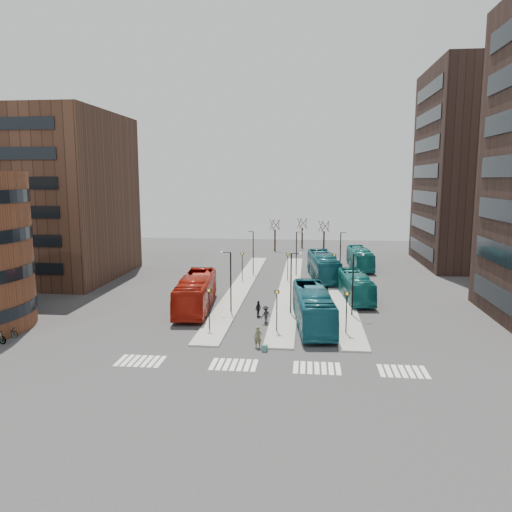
# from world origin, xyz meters

# --- Properties ---
(ground) EXTENTS (160.00, 160.00, 0.00)m
(ground) POSITION_xyz_m (0.00, 0.00, 0.00)
(ground) COLOR #2E2E31
(ground) RESTS_ON ground
(island_left) EXTENTS (2.50, 45.00, 0.15)m
(island_left) POSITION_xyz_m (-4.00, 30.00, 0.07)
(island_left) COLOR #959690
(island_left) RESTS_ON ground
(island_mid) EXTENTS (2.50, 45.00, 0.15)m
(island_mid) POSITION_xyz_m (2.00, 30.00, 0.07)
(island_mid) COLOR #959690
(island_mid) RESTS_ON ground
(island_right) EXTENTS (2.50, 45.00, 0.15)m
(island_right) POSITION_xyz_m (8.00, 30.00, 0.07)
(island_right) COLOR #959690
(island_right) RESTS_ON ground
(suitcase) EXTENTS (0.50, 0.44, 0.53)m
(suitcase) POSITION_xyz_m (0.97, 7.05, 0.27)
(suitcase) COLOR navy
(suitcase) RESTS_ON ground
(red_bus) EXTENTS (4.07, 12.93, 3.54)m
(red_bus) POSITION_xyz_m (-7.23, 19.08, 1.77)
(red_bus) COLOR #9D180C
(red_bus) RESTS_ON ground
(teal_bus_a) EXTENTS (4.13, 12.64, 3.46)m
(teal_bus_a) POSITION_xyz_m (4.75, 14.42, 1.73)
(teal_bus_a) COLOR #145665
(teal_bus_a) RESTS_ON ground
(teal_bus_b) EXTENTS (4.38, 12.87, 3.51)m
(teal_bus_b) POSITION_xyz_m (6.28, 36.11, 1.76)
(teal_bus_b) COLOR #135460
(teal_bus_b) RESTS_ON ground
(teal_bus_c) EXTENTS (3.51, 10.77, 2.95)m
(teal_bus_c) POSITION_xyz_m (9.54, 25.19, 1.47)
(teal_bus_c) COLOR #146764
(teal_bus_c) RESTS_ON ground
(teal_bus_d) EXTENTS (3.26, 11.23, 3.09)m
(teal_bus_d) POSITION_xyz_m (11.97, 44.94, 1.55)
(teal_bus_d) COLOR #166F6D
(teal_bus_d) RESTS_ON ground
(traveller) EXTENTS (0.64, 0.43, 1.74)m
(traveller) POSITION_xyz_m (0.38, 7.85, 0.87)
(traveller) COLOR brown
(traveller) RESTS_ON ground
(commuter_a) EXTENTS (0.85, 0.70, 1.60)m
(commuter_a) POSITION_xyz_m (-7.82, 16.43, 0.80)
(commuter_a) COLOR black
(commuter_a) RESTS_ON ground
(commuter_b) EXTENTS (0.75, 1.02, 1.61)m
(commuter_b) POSITION_xyz_m (-0.52, 16.80, 0.81)
(commuter_b) COLOR black
(commuter_b) RESTS_ON ground
(commuter_c) EXTENTS (1.19, 1.22, 1.67)m
(commuter_c) POSITION_xyz_m (0.38, 14.73, 0.84)
(commuter_c) COLOR black
(commuter_c) RESTS_ON ground
(bicycle_far) EXTENTS (1.72, 0.62, 0.90)m
(bicycle_far) POSITION_xyz_m (-21.00, 8.20, 0.45)
(bicycle_far) COLOR gray
(bicycle_far) RESTS_ON ground
(crosswalk_stripes) EXTENTS (22.35, 2.40, 0.01)m
(crosswalk_stripes) POSITION_xyz_m (1.75, 4.00, 0.01)
(crosswalk_stripes) COLOR silver
(crosswalk_stripes) RESTS_ON ground
(office_block) EXTENTS (25.00, 20.12, 22.00)m
(office_block) POSITION_xyz_m (-34.00, 33.98, 11.00)
(office_block) COLOR #482E21
(office_block) RESTS_ON ground
(tower_far) EXTENTS (20.12, 20.00, 30.00)m
(tower_far) POSITION_xyz_m (31.98, 50.00, 15.00)
(tower_far) COLOR #2F201A
(tower_far) RESTS_ON ground
(sign_poles) EXTENTS (12.45, 22.12, 3.65)m
(sign_poles) POSITION_xyz_m (1.60, 23.00, 2.41)
(sign_poles) COLOR black
(sign_poles) RESTS_ON ground
(lamp_posts) EXTENTS (14.04, 20.24, 6.12)m
(lamp_posts) POSITION_xyz_m (2.64, 28.00, 3.58)
(lamp_posts) COLOR black
(lamp_posts) RESTS_ON ground
(bare_trees) EXTENTS (10.97, 8.14, 5.90)m
(bare_trees) POSITION_xyz_m (2.67, 62.67, 2.72)
(bare_trees) COLOR black
(bare_trees) RESTS_ON ground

